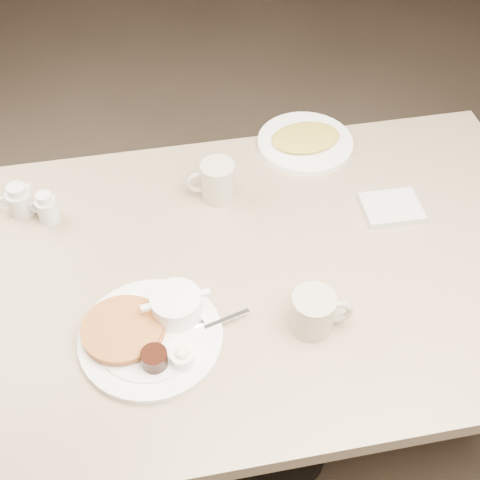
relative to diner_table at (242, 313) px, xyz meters
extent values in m
cube|color=#4C3F33|center=(0.00, 0.00, -0.59)|extent=(7.00, 8.00, 0.02)
cube|color=tan|center=(0.00, 0.00, 0.15)|extent=(1.50, 0.90, 0.04)
cylinder|color=black|center=(0.00, 0.00, -0.21)|extent=(0.14, 0.14, 0.69)
cylinder|color=black|center=(0.00, 0.00, -0.57)|extent=(0.56, 0.56, 0.03)
cylinder|color=white|center=(-0.22, -0.15, 0.18)|extent=(0.33, 0.33, 0.01)
cylinder|color=white|center=(-0.22, -0.15, 0.19)|extent=(0.24, 0.24, 0.00)
cylinder|color=#B46A2F|center=(-0.27, -0.13, 0.19)|extent=(0.19, 0.19, 0.01)
cylinder|color=#B46A2F|center=(-0.27, -0.14, 0.20)|extent=(0.18, 0.18, 0.01)
cylinder|color=white|center=(-0.16, -0.11, 0.21)|extent=(0.12, 0.12, 0.05)
cube|color=white|center=(-0.22, -0.12, 0.23)|extent=(0.02, 0.02, 0.01)
cube|color=white|center=(-0.10, -0.10, 0.23)|extent=(0.02, 0.02, 0.01)
ellipsoid|color=white|center=(-0.17, -0.11, 0.22)|extent=(0.05, 0.05, 0.03)
ellipsoid|color=white|center=(-0.14, -0.11, 0.22)|extent=(0.05, 0.05, 0.02)
cylinder|color=black|center=(-0.21, -0.22, 0.20)|extent=(0.06, 0.06, 0.04)
cylinder|color=white|center=(-0.16, -0.22, 0.20)|extent=(0.05, 0.05, 0.03)
ellipsoid|color=#FFEEC3|center=(-0.16, -0.22, 0.21)|extent=(0.03, 0.03, 0.02)
cube|color=white|center=(-0.06, -0.14, 0.19)|extent=(0.11, 0.04, 0.00)
ellipsoid|color=white|center=(-0.12, -0.14, 0.19)|extent=(0.04, 0.03, 0.01)
cylinder|color=#B6B29A|center=(0.11, -0.18, 0.21)|extent=(0.10, 0.10, 0.09)
cylinder|color=black|center=(0.11, -0.18, 0.25)|extent=(0.08, 0.08, 0.01)
torus|color=#B6B29A|center=(0.16, -0.19, 0.21)|extent=(0.07, 0.02, 0.06)
cube|color=silver|center=(0.39, 0.11, 0.18)|extent=(0.14, 0.11, 0.02)
cylinder|color=beige|center=(-0.01, 0.24, 0.22)|extent=(0.09, 0.09, 0.10)
torus|color=beige|center=(-0.06, 0.24, 0.22)|extent=(0.06, 0.02, 0.06)
cylinder|color=silver|center=(-0.48, 0.27, 0.20)|extent=(0.07, 0.07, 0.06)
cylinder|color=silver|center=(-0.48, 0.27, 0.24)|extent=(0.05, 0.05, 0.02)
cone|color=silver|center=(-0.46, 0.28, 0.24)|extent=(0.02, 0.02, 0.02)
torus|color=silver|center=(-0.52, 0.27, 0.20)|extent=(0.04, 0.01, 0.04)
cylinder|color=white|center=(-0.42, 0.23, 0.20)|extent=(0.06, 0.06, 0.06)
cylinder|color=white|center=(-0.42, 0.23, 0.24)|extent=(0.04, 0.04, 0.02)
cone|color=white|center=(-0.40, 0.23, 0.24)|extent=(0.02, 0.02, 0.02)
torus|color=white|center=(-0.45, 0.24, 0.20)|extent=(0.04, 0.02, 0.04)
cylinder|color=white|center=(0.25, 0.39, 0.18)|extent=(0.28, 0.28, 0.01)
ellipsoid|color=gold|center=(0.25, 0.39, 0.19)|extent=(0.20, 0.15, 0.02)
camera|label=1|loc=(-0.17, -0.90, 1.26)|focal=47.87mm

